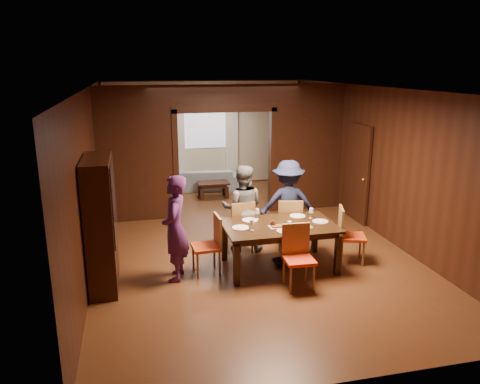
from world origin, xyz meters
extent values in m
plane|color=#553017|center=(0.00, 0.00, 0.00)|extent=(9.00, 9.00, 0.00)
cube|color=silver|center=(0.00, 0.00, 2.90)|extent=(5.50, 9.00, 0.02)
cube|color=black|center=(0.00, 4.50, 1.45)|extent=(5.50, 0.02, 2.90)
cube|color=black|center=(-2.75, 0.00, 1.45)|extent=(0.02, 9.00, 2.90)
cube|color=black|center=(2.75, 0.00, 1.45)|extent=(0.02, 9.00, 2.90)
cube|color=black|center=(-1.93, 1.60, 1.20)|extent=(1.65, 0.15, 2.40)
cube|color=black|center=(1.93, 1.60, 1.20)|extent=(1.65, 0.15, 2.40)
cube|color=black|center=(0.00, 1.60, 2.65)|extent=(5.50, 0.15, 0.50)
cube|color=beige|center=(0.00, 4.47, 1.45)|extent=(5.40, 0.04, 2.85)
imported|color=#491E58|center=(-1.42, -1.53, 0.84)|extent=(0.53, 0.69, 1.69)
imported|color=#5B5D62|center=(-0.12, -0.59, 0.79)|extent=(0.90, 0.78, 1.59)
imported|color=#1A2042|center=(0.75, -0.57, 0.82)|extent=(1.15, 0.79, 1.63)
imported|color=#8DA5B9|center=(-0.14, 3.85, 0.29)|extent=(2.02, 0.95, 0.57)
imported|color=black|center=(0.36, -1.41, 0.80)|extent=(0.31, 0.31, 0.08)
cube|color=black|center=(0.29, -1.50, 0.38)|extent=(1.84, 1.14, 0.76)
cube|color=black|center=(-0.04, 3.01, 0.20)|extent=(0.80, 0.50, 0.40)
cube|color=black|center=(-2.53, -1.50, 1.00)|extent=(0.40, 1.20, 2.00)
cube|color=black|center=(2.70, 0.50, 1.05)|extent=(0.06, 0.90, 2.10)
cube|color=silver|center=(0.00, 4.44, 1.70)|extent=(1.20, 0.03, 1.30)
cube|color=white|center=(-0.75, 4.40, 1.25)|extent=(0.35, 0.06, 2.40)
cube|color=white|center=(0.75, 4.40, 1.25)|extent=(0.35, 0.06, 2.40)
cylinder|color=white|center=(-0.37, -1.52, 0.77)|extent=(0.27, 0.27, 0.01)
cylinder|color=silver|center=(-0.13, -1.19, 0.77)|extent=(0.27, 0.27, 0.01)
cylinder|color=white|center=(0.73, -1.15, 0.77)|extent=(0.27, 0.27, 0.01)
cylinder|color=silver|center=(1.00, -1.52, 0.77)|extent=(0.27, 0.27, 0.01)
cylinder|color=silver|center=(0.28, -1.83, 0.77)|extent=(0.27, 0.27, 0.01)
cube|color=gray|center=(0.23, -1.63, 0.78)|extent=(0.30, 0.20, 0.04)
cube|color=gray|center=(0.61, -1.73, 0.78)|extent=(0.30, 0.20, 0.04)
cylinder|color=white|center=(0.36, -1.78, 0.83)|extent=(0.07, 0.07, 0.14)
camera|label=1|loc=(-2.00, -8.45, 3.31)|focal=35.00mm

